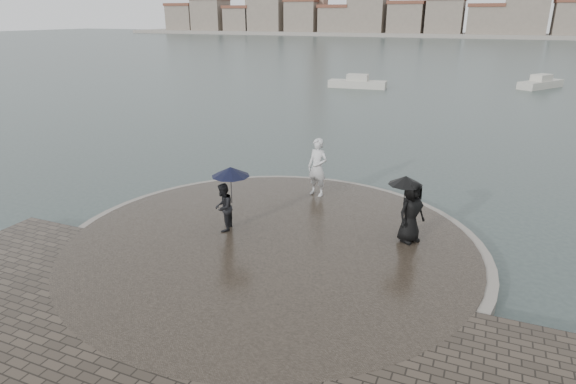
% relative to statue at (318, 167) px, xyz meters
% --- Properties ---
extents(ground, '(400.00, 400.00, 0.00)m').
position_rel_statue_xyz_m(ground, '(0.06, -7.68, -1.42)').
color(ground, '#2B3835').
rests_on(ground, ground).
extents(kerb_ring, '(12.50, 12.50, 0.32)m').
position_rel_statue_xyz_m(kerb_ring, '(0.06, -4.18, -1.26)').
color(kerb_ring, gray).
rests_on(kerb_ring, ground).
extents(quay_tip, '(11.90, 11.90, 0.36)m').
position_rel_statue_xyz_m(quay_tip, '(0.06, -4.18, -1.24)').
color(quay_tip, '#2D261E').
rests_on(quay_tip, ground).
extents(statue, '(0.88, 0.69, 2.12)m').
position_rel_statue_xyz_m(statue, '(0.00, 0.00, 0.00)').
color(statue, silver).
rests_on(statue, quay_tip).
extents(visitor_left, '(1.19, 1.15, 2.04)m').
position_rel_statue_xyz_m(visitor_left, '(-1.50, -4.02, 0.12)').
color(visitor_left, black).
rests_on(visitor_left, quay_tip).
extents(visitor_right, '(1.24, 1.13, 1.95)m').
position_rel_statue_xyz_m(visitor_right, '(3.75, -2.58, 0.05)').
color(visitor_right, black).
rests_on(visitor_right, quay_tip).
extents(far_skyline, '(260.00, 20.00, 37.00)m').
position_rel_statue_xyz_m(far_skyline, '(-6.23, 153.02, 4.19)').
color(far_skyline, gray).
rests_on(far_skyline, ground).
extents(boats, '(21.26, 10.53, 1.50)m').
position_rel_statue_xyz_m(boats, '(1.40, 33.72, -1.04)').
color(boats, '#BAB5A7').
rests_on(boats, ground).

